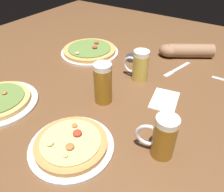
{
  "coord_description": "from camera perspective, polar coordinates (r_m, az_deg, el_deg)",
  "views": [
    {
      "loc": [
        0.4,
        -0.62,
        0.58
      ],
      "look_at": [
        0.0,
        0.0,
        0.02
      ],
      "focal_mm": 35.47,
      "sensor_mm": 36.0,
      "label": 1
    }
  ],
  "objects": [
    {
      "name": "ground_plane",
      "position": [
        0.94,
        0.0,
        -1.7
      ],
      "size": [
        2.4,
        2.4,
        0.03
      ],
      "primitive_type": "cube",
      "color": "brown"
    },
    {
      "name": "pizza_plate_far",
      "position": [
        1.31,
        -5.78,
        11.55
      ],
      "size": [
        0.33,
        0.33,
        0.05
      ],
      "color": "silver",
      "rests_on": "ground_plane"
    },
    {
      "name": "pizza_plate_side",
      "position": [
        0.75,
        -10.46,
        -12.19
      ],
      "size": [
        0.28,
        0.28,
        0.05
      ],
      "color": "silver",
      "rests_on": "ground_plane"
    },
    {
      "name": "beer_mug_dark",
      "position": [
        0.7,
        12.95,
        -10.24
      ],
      "size": [
        0.13,
        0.07,
        0.15
      ],
      "color": "#9E6619",
      "rests_on": "ground_plane"
    },
    {
      "name": "beer_mug_amber",
      "position": [
        1.04,
        7.14,
        7.76
      ],
      "size": [
        0.13,
        0.07,
        0.15
      ],
      "color": "gold",
      "rests_on": "ground_plane"
    },
    {
      "name": "beer_mug_pale",
      "position": [
        0.89,
        -2.48,
        3.37
      ],
      "size": [
        0.12,
        0.09,
        0.17
      ],
      "color": "#9E6619",
      "rests_on": "ground_plane"
    },
    {
      "name": "ramekin_sauce",
      "position": [
        1.23,
        5.04,
        9.78
      ],
      "size": [
        0.06,
        0.06,
        0.03
      ],
      "primitive_type": "cylinder",
      "color": "#333338",
      "rests_on": "ground_plane"
    },
    {
      "name": "napkin_folded",
      "position": [
        0.96,
        13.39,
        -0.9
      ],
      "size": [
        0.13,
        0.17,
        0.01
      ],
      "primitive_type": "cube",
      "rotation": [
        0.0,
        0.0,
        0.18
      ],
      "color": "white",
      "rests_on": "ground_plane"
    },
    {
      "name": "knife_right",
      "position": [
        1.19,
        16.47,
        6.71
      ],
      "size": [
        0.07,
        0.21,
        0.01
      ],
      "color": "silver",
      "rests_on": "ground_plane"
    },
    {
      "name": "diner_arm",
      "position": [
        1.32,
        18.08,
        11.05
      ],
      "size": [
        0.28,
        0.21,
        0.08
      ],
      "color": "#936B4C",
      "rests_on": "ground_plane"
    }
  ]
}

